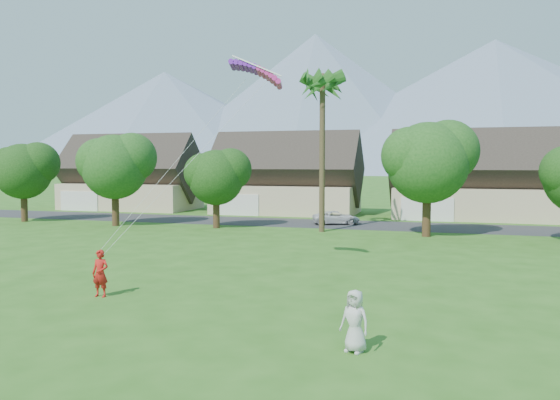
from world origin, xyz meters
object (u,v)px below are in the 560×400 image
at_px(kite_flyer, 100,273).
at_px(parafoil_kite, 257,70).
at_px(watcher, 355,321).
at_px(parked_car, 336,218).

xyz_separation_m(kite_flyer, parafoil_kite, (4.71, 6.20, 8.96)).
height_order(watcher, parked_car, watcher).
relative_size(watcher, parked_car, 0.44).
relative_size(kite_flyer, parked_car, 0.46).
bearing_deg(kite_flyer, watcher, -19.98).
xyz_separation_m(kite_flyer, watcher, (10.97, -3.54, -0.05)).
height_order(kite_flyer, parked_car, kite_flyer).
distance_m(parked_car, parafoil_kite, 24.18).
distance_m(kite_flyer, parked_car, 28.85).
bearing_deg(parafoil_kite, watcher, -65.86).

